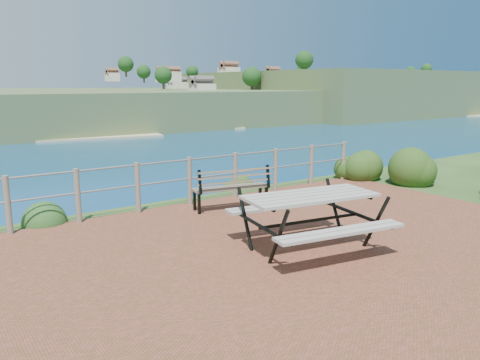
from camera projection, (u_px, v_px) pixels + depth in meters
The scene contains 9 objects.
ground at pixel (297, 251), 7.14m from camera, with size 10.00×7.00×0.12m, color brown.
safety_railing at pixel (190, 178), 9.71m from camera, with size 9.40×0.10×1.00m.
distant_bay at pixel (286, 91), 267.22m from camera, with size 290.00×232.36×24.00m.
picnic_table at pixel (310, 215), 7.09m from camera, with size 2.12×1.73×0.85m.
park_bench at pixel (231, 181), 9.39m from camera, with size 1.61×0.70×0.88m.
shrub_right_front at pixel (413, 184), 11.86m from camera, with size 1.24×1.24×1.76m, color #1D3A12.
shrub_right_edge at pixel (354, 178), 12.63m from camera, with size 0.98×0.98×1.40m, color #1D3A12.
shrub_lip_west at pixel (39, 225), 8.46m from camera, with size 0.81×0.81×0.56m, color #1B491C.
shrub_lip_east at pixel (242, 187), 11.52m from camera, with size 0.78×0.78×0.53m, color #1D3A12.
Camera 1 is at (-4.60, -5.05, 2.50)m, focal length 35.00 mm.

